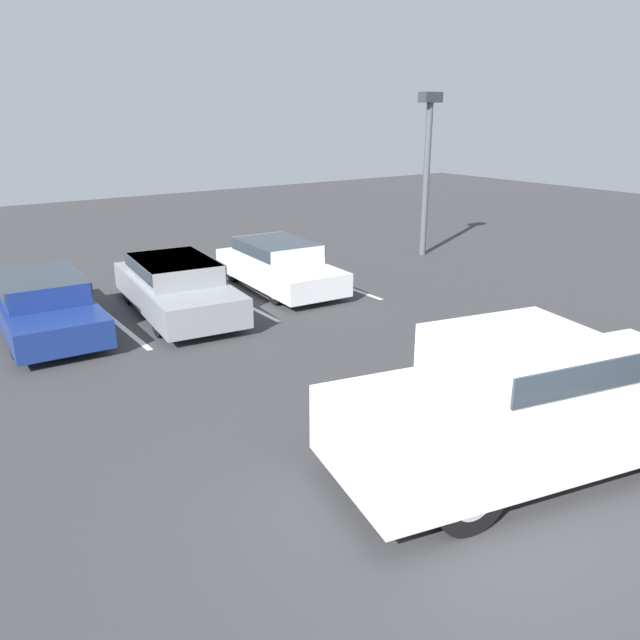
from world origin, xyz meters
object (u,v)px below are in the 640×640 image
(parked_sedan_a, at_px, (43,301))
(light_post, at_px, (427,158))
(pickup_truck, at_px, (535,400))
(parked_sedan_c, at_px, (278,263))
(parked_sedan_b, at_px, (176,285))

(parked_sedan_a, xyz_separation_m, light_post, (11.69, 0.72, 2.41))
(pickup_truck, xyz_separation_m, parked_sedan_a, (-4.01, 9.23, -0.26))
(light_post, bearing_deg, parked_sedan_c, -173.14)
(parked_sedan_a, height_order, parked_sedan_c, parked_sedan_c)
(pickup_truck, bearing_deg, light_post, 64.50)
(light_post, bearing_deg, parked_sedan_b, -172.38)
(parked_sedan_b, height_order, parked_sedan_c, parked_sedan_b)
(pickup_truck, distance_m, parked_sedan_a, 10.07)
(parked_sedan_a, distance_m, parked_sedan_c, 5.80)
(parked_sedan_b, distance_m, parked_sedan_c, 3.08)
(parked_sedan_b, xyz_separation_m, parked_sedan_c, (3.04, 0.49, -0.01))
(parked_sedan_a, bearing_deg, light_post, 96.38)
(pickup_truck, distance_m, light_post, 12.75)
(parked_sedan_b, height_order, light_post, light_post)
(parked_sedan_a, bearing_deg, pickup_truck, 26.34)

